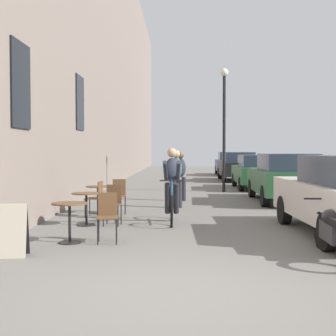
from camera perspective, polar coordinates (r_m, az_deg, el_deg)
ground_plane at (r=5.71m, az=1.92°, el=-14.70°), size 88.00×88.00×0.00m
building_facade_left at (r=20.39m, az=-8.62°, el=16.40°), size 0.54×68.00×13.39m
cafe_table_near at (r=8.70m, az=-11.68°, el=-5.40°), size 0.64×0.64×0.72m
cafe_chair_near_toward_street at (r=8.65m, az=-7.25°, el=-5.44°), size 0.42×0.42×0.89m
cafe_table_mid at (r=10.66m, az=-9.74°, el=-4.01°), size 0.64×0.64×0.72m
cafe_chair_mid_toward_street at (r=10.64m, az=-6.58°, el=-4.03°), size 0.41×0.41×0.89m
cafe_table_far at (r=12.63m, az=-8.38°, el=-3.05°), size 0.64×0.64×0.72m
cafe_chair_far_toward_street at (r=11.98m, az=-8.55°, el=-3.35°), size 0.44×0.44×0.89m
cafe_chair_far_toward_wall at (r=12.62m, az=-5.87°, el=-3.06°), size 0.42×0.42×0.89m
sandwich_board_sign at (r=7.87m, az=-18.43°, el=-7.03°), size 0.59×0.43×0.84m
cyclist_on_bicycle at (r=10.92m, az=0.46°, el=-2.31°), size 0.52×1.76×1.74m
pedestrian_near at (r=13.68m, az=0.99°, el=-0.89°), size 0.34×0.24×1.66m
pedestrian_mid at (r=15.59m, az=1.52°, el=-0.64°), size 0.37×0.28×1.61m
street_lamp at (r=19.13m, az=6.73°, el=6.46°), size 0.32×0.32×4.90m
parked_car_second at (r=15.66m, az=13.75°, el=-1.05°), size 1.92×4.40×1.55m
parked_car_third at (r=20.76m, az=10.50°, el=-0.39°), size 1.79×4.14×1.46m
parked_car_fourth at (r=26.17m, az=8.27°, el=0.24°), size 1.89×4.41×1.56m
parked_car_fifth at (r=32.10m, az=7.44°, el=0.57°), size 1.94×4.40×1.55m
parked_motorcycle at (r=7.76m, az=19.18°, el=-7.25°), size 0.62×2.15×0.92m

